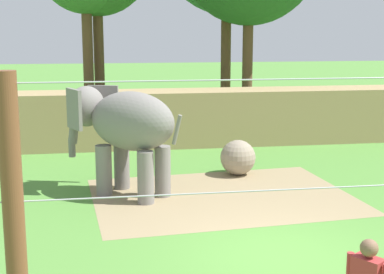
% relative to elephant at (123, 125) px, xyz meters
% --- Properties ---
extents(ground_plane, '(120.00, 120.00, 0.00)m').
position_rel_elephant_xyz_m(ground_plane, '(2.70, -4.46, -1.78)').
color(ground_plane, '#518938').
extents(dirt_patch, '(6.76, 5.24, 0.01)m').
position_rel_elephant_xyz_m(dirt_patch, '(2.41, -0.60, -1.78)').
color(dirt_patch, '#937F5B').
rests_on(dirt_patch, ground).
extents(embankment_wall, '(36.00, 1.80, 1.96)m').
position_rel_elephant_xyz_m(embankment_wall, '(2.70, 6.00, -0.80)').
color(embankment_wall, tan).
rests_on(embankment_wall, ground).
extents(elephant, '(3.12, 2.92, 2.69)m').
position_rel_elephant_xyz_m(elephant, '(0.00, 0.00, 0.00)').
color(elephant, gray).
rests_on(elephant, ground).
extents(enrichment_ball, '(1.01, 1.01, 1.01)m').
position_rel_elephant_xyz_m(enrichment_ball, '(3.29, 1.43, -1.28)').
color(enrichment_ball, gray).
rests_on(enrichment_ball, ground).
extents(cable_fence, '(9.55, 0.26, 3.67)m').
position_rel_elephant_xyz_m(cable_fence, '(2.70, -7.20, 0.06)').
color(cable_fence, brown).
rests_on(cable_fence, ground).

